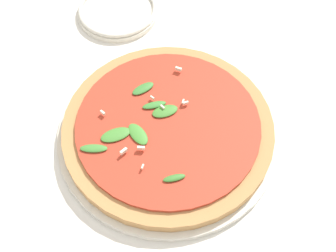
% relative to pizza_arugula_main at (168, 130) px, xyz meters
% --- Properties ---
extents(ground_plane, '(6.00, 6.00, 0.00)m').
position_rel_pizza_arugula_main_xyz_m(ground_plane, '(0.02, 0.02, -0.02)').
color(ground_plane, silver).
extents(pizza_arugula_main, '(0.36, 0.36, 0.05)m').
position_rel_pizza_arugula_main_xyz_m(pizza_arugula_main, '(0.00, 0.00, 0.00)').
color(pizza_arugula_main, silver).
rests_on(pizza_arugula_main, ground_plane).
extents(side_plate_white, '(0.16, 0.16, 0.02)m').
position_rel_pizza_arugula_main_xyz_m(side_plate_white, '(-0.19, -0.23, -0.01)').
color(side_plate_white, silver).
rests_on(side_plate_white, ground_plane).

